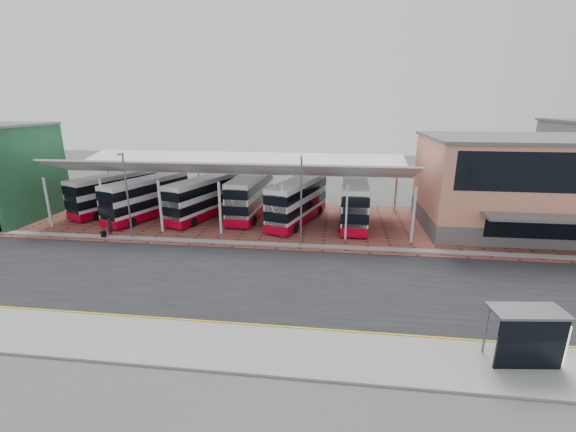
{
  "coord_description": "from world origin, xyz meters",
  "views": [
    {
      "loc": [
        4.89,
        -25.91,
        12.43
      ],
      "look_at": [
        0.78,
        6.9,
        2.6
      ],
      "focal_mm": 24.0,
      "sensor_mm": 36.0,
      "label": 1
    }
  ],
  "objects_px": {
    "bus_0": "(115,193)",
    "bus_2": "(204,198)",
    "bus_1": "(147,198)",
    "bus_5": "(354,201)",
    "bus_4": "(298,201)",
    "pedestrian": "(110,227)",
    "bus_3": "(251,195)",
    "terminal": "(520,184)",
    "bus_shelter": "(535,333)"
  },
  "relations": [
    {
      "from": "bus_0",
      "to": "bus_2",
      "type": "relative_size",
      "value": 1.0
    },
    {
      "from": "bus_1",
      "to": "bus_5",
      "type": "distance_m",
      "value": 22.62
    },
    {
      "from": "bus_2",
      "to": "bus_4",
      "type": "bearing_deg",
      "value": 16.03
    },
    {
      "from": "bus_2",
      "to": "pedestrian",
      "type": "xyz_separation_m",
      "value": [
        -6.85,
        -7.26,
        -1.32
      ]
    },
    {
      "from": "bus_3",
      "to": "pedestrian",
      "type": "distance_m",
      "value": 14.76
    },
    {
      "from": "bus_0",
      "to": "bus_2",
      "type": "distance_m",
      "value": 11.06
    },
    {
      "from": "bus_2",
      "to": "pedestrian",
      "type": "height_order",
      "value": "bus_2"
    },
    {
      "from": "bus_0",
      "to": "bus_1",
      "type": "bearing_deg",
      "value": 2.14
    },
    {
      "from": "bus_3",
      "to": "pedestrian",
      "type": "height_order",
      "value": "bus_3"
    },
    {
      "from": "terminal",
      "to": "bus_5",
      "type": "xyz_separation_m",
      "value": [
        -16.07,
        0.04,
        -2.3
      ]
    },
    {
      "from": "bus_1",
      "to": "bus_3",
      "type": "distance_m",
      "value": 11.41
    },
    {
      "from": "bus_0",
      "to": "bus_5",
      "type": "distance_m",
      "value": 27.47
    },
    {
      "from": "bus_4",
      "to": "bus_3",
      "type": "bearing_deg",
      "value": 178.31
    },
    {
      "from": "bus_4",
      "to": "bus_shelter",
      "type": "relative_size",
      "value": 3.08
    },
    {
      "from": "terminal",
      "to": "bus_shelter",
      "type": "height_order",
      "value": "terminal"
    },
    {
      "from": "pedestrian",
      "to": "bus_shelter",
      "type": "relative_size",
      "value": 0.47
    },
    {
      "from": "terminal",
      "to": "bus_4",
      "type": "xyz_separation_m",
      "value": [
        -21.99,
        -0.49,
        -2.36
      ]
    },
    {
      "from": "bus_0",
      "to": "bus_1",
      "type": "distance_m",
      "value": 5.17
    },
    {
      "from": "bus_2",
      "to": "bus_4",
      "type": "relative_size",
      "value": 0.97
    },
    {
      "from": "pedestrian",
      "to": "bus_2",
      "type": "bearing_deg",
      "value": -42.52
    },
    {
      "from": "bus_3",
      "to": "bus_1",
      "type": "bearing_deg",
      "value": -165.37
    },
    {
      "from": "bus_1",
      "to": "bus_shelter",
      "type": "bearing_deg",
      "value": -15.66
    },
    {
      "from": "bus_1",
      "to": "bus_5",
      "type": "xyz_separation_m",
      "value": [
        22.6,
        0.88,
        0.11
      ]
    },
    {
      "from": "bus_4",
      "to": "bus_5",
      "type": "distance_m",
      "value": 5.95
    },
    {
      "from": "bus_1",
      "to": "bus_4",
      "type": "xyz_separation_m",
      "value": [
        16.68,
        0.35,
        0.06
      ]
    },
    {
      "from": "bus_0",
      "to": "bus_3",
      "type": "bearing_deg",
      "value": 23.93
    },
    {
      "from": "bus_5",
      "to": "bus_shelter",
      "type": "distance_m",
      "value": 23.85
    },
    {
      "from": "bus_0",
      "to": "bus_4",
      "type": "distance_m",
      "value": 21.58
    },
    {
      "from": "terminal",
      "to": "bus_1",
      "type": "xyz_separation_m",
      "value": [
        -38.67,
        -0.84,
        -2.42
      ]
    },
    {
      "from": "bus_2",
      "to": "bus_4",
      "type": "xyz_separation_m",
      "value": [
        10.51,
        -0.51,
        0.06
      ]
    },
    {
      "from": "terminal",
      "to": "bus_0",
      "type": "relative_size",
      "value": 1.7
    },
    {
      "from": "bus_4",
      "to": "bus_shelter",
      "type": "xyz_separation_m",
      "value": [
        13.56,
        -22.05,
        -0.42
      ]
    },
    {
      "from": "terminal",
      "to": "bus_shelter",
      "type": "relative_size",
      "value": 5.07
    },
    {
      "from": "bus_shelter",
      "to": "terminal",
      "type": "bearing_deg",
      "value": 63.05
    },
    {
      "from": "terminal",
      "to": "bus_1",
      "type": "height_order",
      "value": "terminal"
    },
    {
      "from": "bus_5",
      "to": "bus_1",
      "type": "bearing_deg",
      "value": -176.2
    },
    {
      "from": "bus_2",
      "to": "bus_5",
      "type": "height_order",
      "value": "bus_5"
    },
    {
      "from": "bus_shelter",
      "to": "pedestrian",
      "type": "bearing_deg",
      "value": 147.24
    },
    {
      "from": "bus_0",
      "to": "bus_shelter",
      "type": "distance_m",
      "value": 42.23
    },
    {
      "from": "terminal",
      "to": "bus_2",
      "type": "bearing_deg",
      "value": 179.97
    },
    {
      "from": "terminal",
      "to": "bus_2",
      "type": "distance_m",
      "value": 32.6
    },
    {
      "from": "bus_1",
      "to": "pedestrian",
      "type": "height_order",
      "value": "bus_1"
    },
    {
      "from": "bus_1",
      "to": "bus_3",
      "type": "bearing_deg",
      "value": 31.33
    },
    {
      "from": "bus_1",
      "to": "pedestrian",
      "type": "distance_m",
      "value": 6.58
    },
    {
      "from": "bus_3",
      "to": "bus_shelter",
      "type": "distance_m",
      "value": 30.6
    },
    {
      "from": "bus_0",
      "to": "bus_shelter",
      "type": "relative_size",
      "value": 2.99
    },
    {
      "from": "terminal",
      "to": "bus_4",
      "type": "bearing_deg",
      "value": -178.72
    },
    {
      "from": "bus_0",
      "to": "bus_shelter",
      "type": "height_order",
      "value": "bus_0"
    },
    {
      "from": "bus_4",
      "to": "pedestrian",
      "type": "bearing_deg",
      "value": -141.43
    },
    {
      "from": "bus_3",
      "to": "bus_shelter",
      "type": "relative_size",
      "value": 3.13
    }
  ]
}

